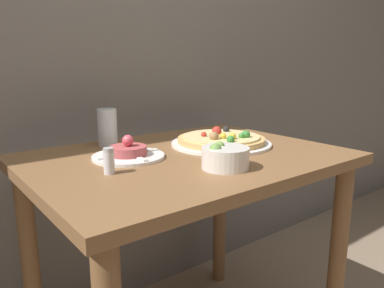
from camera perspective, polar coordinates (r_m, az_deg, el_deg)
name	(u,v)px	position (r m, az deg, el deg)	size (l,w,h in m)	color
back_wall	(111,6)	(1.64, -12.22, 19.92)	(8.00, 0.05, 2.60)	slate
dining_table	(186,192)	(1.27, -0.86, -7.28)	(1.00, 0.75, 0.78)	brown
pizza_plate	(221,140)	(1.37, 4.49, 0.54)	(0.36, 0.36, 0.06)	white
tartare_plate	(128,153)	(1.20, -9.68, -1.40)	(0.23, 0.23, 0.07)	white
small_bowl	(225,157)	(1.07, 5.01, -2.00)	(0.14, 0.14, 0.07)	silver
drinking_glass	(107,127)	(1.39, -12.77, 2.54)	(0.07, 0.07, 0.13)	silver
salt_shaker	(109,161)	(1.03, -12.55, -2.56)	(0.03, 0.03, 0.07)	silver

